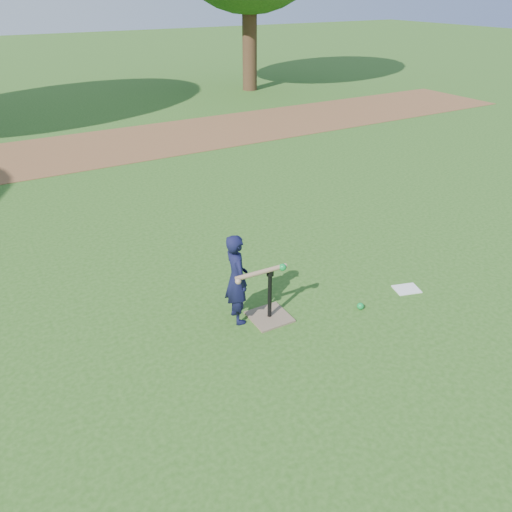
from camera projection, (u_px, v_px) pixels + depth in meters
ground at (275, 307)px, 5.80m from camera, size 80.00×80.00×0.00m
dirt_strip at (102, 147)px, 11.48m from camera, size 24.00×3.00×0.01m
child at (237, 279)px, 5.35m from camera, size 0.29×0.41×1.04m
wiffle_ball_ground at (360, 306)px, 5.75m from camera, size 0.08×0.08×0.08m
clipboard at (407, 289)px, 6.13m from camera, size 0.35×0.31×0.01m
batting_tee at (270, 309)px, 5.57m from camera, size 0.44×0.44×0.61m
swing_action at (264, 272)px, 5.25m from camera, size 0.63×0.11×0.08m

